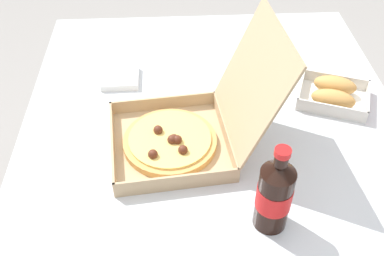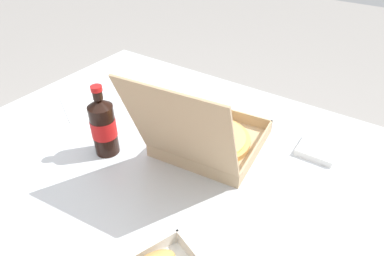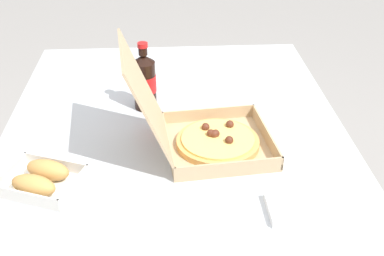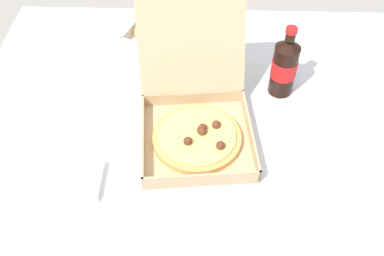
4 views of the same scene
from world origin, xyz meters
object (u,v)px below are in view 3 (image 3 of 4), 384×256
at_px(paper_menu, 186,71).
at_px(cola_bottle, 145,81).
at_px(bread_side_box, 41,179).
at_px(pizza_box_open, 205,134).
at_px(napkin_pile, 291,209).

bearing_deg(paper_menu, cola_bottle, 179.43).
bearing_deg(bread_side_box, paper_menu, -30.87).
xyz_separation_m(pizza_box_open, cola_bottle, (0.25, 0.17, 0.05)).
relative_size(bread_side_box, napkin_pile, 2.10).
bearing_deg(napkin_pile, cola_bottle, 33.68).
bearing_deg(bread_side_box, pizza_box_open, -70.15).
bearing_deg(napkin_pile, paper_menu, 14.69).
bearing_deg(bread_side_box, napkin_pile, -102.10).
distance_m(bread_side_box, cola_bottle, 0.48).
bearing_deg(cola_bottle, bread_side_box, 147.60).
bearing_deg(cola_bottle, paper_menu, -28.48).
bearing_deg(cola_bottle, pizza_box_open, -145.15).
height_order(bread_side_box, paper_menu, bread_side_box).
bearing_deg(cola_bottle, napkin_pile, -146.32).
bearing_deg(pizza_box_open, cola_bottle, 34.85).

